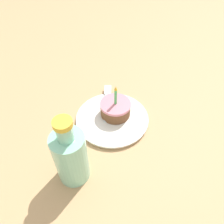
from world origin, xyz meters
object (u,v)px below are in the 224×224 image
object	(u,v)px
plate	(112,118)
bottle	(71,156)
cake_slice	(115,108)
fork	(107,99)

from	to	relation	value
plate	bottle	distance (m)	0.21
cake_slice	plate	bearing A→B (deg)	-62.15
plate	fork	bearing A→B (deg)	166.14
fork	bottle	bearing A→B (deg)	-42.37
plate	bottle	bearing A→B (deg)	-52.86
fork	plate	bearing A→B (deg)	-13.86
cake_slice	fork	world-z (taller)	cake_slice
plate	bottle	world-z (taller)	bottle
cake_slice	fork	xyz separation A→B (m)	(-0.07, 0.00, -0.02)
fork	bottle	distance (m)	0.27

